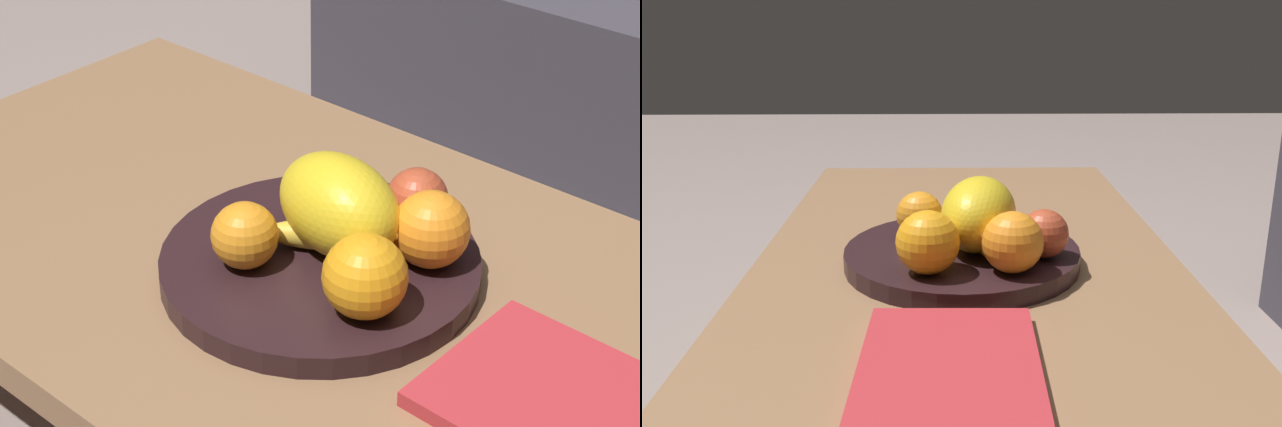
{
  "view_description": "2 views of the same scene",
  "coord_description": "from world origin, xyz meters",
  "views": [
    {
      "loc": [
        0.55,
        -0.69,
        1.03
      ],
      "look_at": [
        -0.04,
        -0.01,
        0.46
      ],
      "focal_mm": 59.49,
      "sensor_mm": 36.0,
      "label": 1
    },
    {
      "loc": [
        0.87,
        -0.02,
        0.74
      ],
      "look_at": [
        -0.04,
        -0.01,
        0.46
      ],
      "focal_mm": 38.7,
      "sensor_mm": 36.0,
      "label": 2
    }
  ],
  "objects": [
    {
      "name": "coffee_table",
      "position": [
        0.0,
        0.0,
        0.35
      ],
      "size": [
        1.29,
        0.61,
        0.39
      ],
      "color": "#8D6544",
      "rests_on": "ground_plane"
    },
    {
      "name": "fruit_bowl",
      "position": [
        -0.04,
        -0.01,
        0.4
      ],
      "size": [
        0.33,
        0.33,
        0.03
      ],
      "primitive_type": "cylinder",
      "color": "black",
      "rests_on": "coffee_table"
    },
    {
      "name": "melon_large_front",
      "position": [
        -0.03,
        0.01,
        0.47
      ],
      "size": [
        0.17,
        0.13,
        0.1
      ],
      "primitive_type": "ellipsoid",
      "rotation": [
        0.0,
        0.0,
        -0.22
      ],
      "color": "yellow",
      "rests_on": "fruit_bowl"
    },
    {
      "name": "orange_front",
      "position": [
        -0.09,
        -0.07,
        0.45
      ],
      "size": [
        0.07,
        0.07,
        0.07
      ],
      "primitive_type": "sphere",
      "color": "orange",
      "rests_on": "fruit_bowl"
    },
    {
      "name": "orange_left",
      "position": [
        0.05,
        -0.05,
        0.46
      ],
      "size": [
        0.08,
        0.08,
        0.08
      ],
      "primitive_type": "sphere",
      "color": "orange",
      "rests_on": "fruit_bowl"
    },
    {
      "name": "orange_right",
      "position": [
        0.05,
        0.05,
        0.45
      ],
      "size": [
        0.08,
        0.08,
        0.08
      ],
      "primitive_type": "sphere",
      "color": "orange",
      "rests_on": "fruit_bowl"
    },
    {
      "name": "apple_front",
      "position": [
        0.0,
        0.1,
        0.45
      ],
      "size": [
        0.07,
        0.07,
        0.07
      ],
      "primitive_type": "sphere",
      "color": "#B64629",
      "rests_on": "fruit_bowl"
    },
    {
      "name": "banana_bunch",
      "position": [
        -0.04,
        0.02,
        0.44
      ],
      "size": [
        0.16,
        0.12,
        0.06
      ],
      "color": "yellow",
      "rests_on": "fruit_bowl"
    },
    {
      "name": "magazine",
      "position": [
        0.27,
        -0.03,
        0.4
      ],
      "size": [
        0.25,
        0.18,
        0.02
      ],
      "primitive_type": "cube",
      "rotation": [
        0.0,
        0.0,
        -0.02
      ],
      "color": "#BC2D36",
      "rests_on": "coffee_table"
    }
  ]
}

